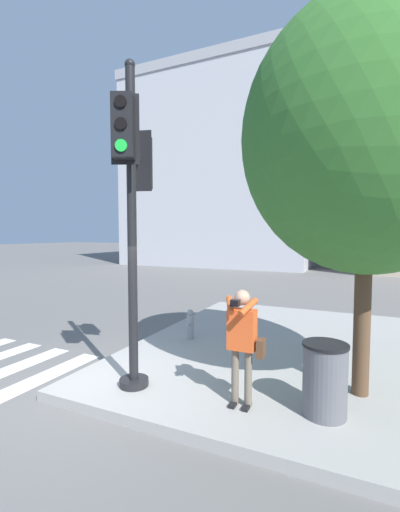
# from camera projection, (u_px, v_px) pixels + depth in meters

# --- Properties ---
(ground_plane) EXTENTS (160.00, 160.00, 0.00)m
(ground_plane) POSITION_uv_depth(u_px,v_px,m) (83.00, 395.00, 5.74)
(ground_plane) COLOR slate
(sidewalk_corner) EXTENTS (8.00, 8.00, 0.18)m
(sidewalk_corner) POSITION_uv_depth(u_px,v_px,m) (323.00, 354.00, 7.43)
(sidewalk_corner) COLOR #9E9B96
(sidewalk_corner) RESTS_ON ground_plane
(traffic_signal_pole) EXTENTS (0.72, 1.34, 5.26)m
(traffic_signal_pole) POSITION_uv_depth(u_px,v_px,m) (133.00, 198.00, 5.48)
(traffic_signal_pole) COLOR black
(traffic_signal_pole) RESTS_ON sidewalk_corner
(person_photographer) EXTENTS (0.58, 0.54, 1.72)m
(person_photographer) POSITION_uv_depth(u_px,v_px,m) (243.00, 337.00, 4.96)
(person_photographer) COLOR black
(person_photographer) RESTS_ON sidewalk_corner
(street_tree) EXTENTS (3.78, 3.78, 6.06)m
(street_tree) POSITION_uv_depth(u_px,v_px,m) (368.00, 137.00, 5.14)
(street_tree) COLOR brown
(street_tree) RESTS_ON sidewalk_corner
(fire_hydrant) EXTENTS (0.17, 0.23, 0.71)m
(fire_hydrant) POSITION_uv_depth(u_px,v_px,m) (190.00, 324.00, 8.22)
(fire_hydrant) COLOR #99999E
(fire_hydrant) RESTS_ON sidewalk_corner
(trash_bin) EXTENTS (0.62, 0.62, 1.02)m
(trash_bin) POSITION_uv_depth(u_px,v_px,m) (325.00, 379.00, 4.73)
(trash_bin) COLOR #5B5B60
(trash_bin) RESTS_ON sidewalk_corner
(building_left) EXTENTS (15.94, 12.46, 16.61)m
(building_left) POSITION_uv_depth(u_px,v_px,m) (228.00, 174.00, 31.88)
(building_left) COLOR #BCBCC1
(building_left) RESTS_ON ground_plane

